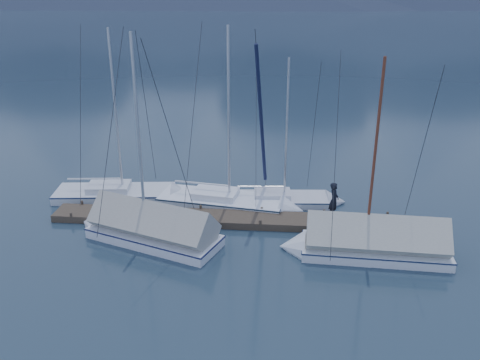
% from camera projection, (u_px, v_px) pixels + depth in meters
% --- Properties ---
extents(ground, '(1000.00, 1000.00, 0.00)m').
position_uv_depth(ground, '(236.00, 243.00, 22.38)').
color(ground, '#172634').
rests_on(ground, ground).
extents(dock, '(18.00, 1.50, 0.54)m').
position_uv_depth(dock, '(240.00, 221.00, 24.19)').
color(dock, '#382D23').
rests_on(dock, ground).
extents(mooring_posts, '(15.12, 1.52, 0.35)m').
position_uv_depth(mooring_posts, '(230.00, 216.00, 24.14)').
color(mooring_posts, '#382D23').
rests_on(mooring_posts, ground).
extents(sailboat_open_left, '(7.44, 3.14, 9.60)m').
position_uv_depth(sailboat_open_left, '(133.00, 194.00, 26.99)').
color(sailboat_open_left, silver).
rests_on(sailboat_open_left, ground).
extents(sailboat_open_mid, '(7.66, 3.43, 9.82)m').
position_uv_depth(sailboat_open_mid, '(239.00, 204.00, 25.85)').
color(sailboat_open_mid, white).
rests_on(sailboat_open_mid, ground).
extents(sailboat_open_right, '(6.30, 2.66, 8.18)m').
position_uv_depth(sailboat_open_right, '(292.00, 201.00, 26.29)').
color(sailboat_open_right, silver).
rests_on(sailboat_open_right, ground).
extents(sailboat_covered_near, '(7.13, 3.04, 9.14)m').
position_uv_depth(sailboat_covered_near, '(362.00, 244.00, 21.32)').
color(sailboat_covered_near, silver).
rests_on(sailboat_covered_near, ground).
extents(sailboat_covered_far, '(7.33, 4.44, 9.87)m').
position_uv_depth(sailboat_covered_far, '(143.00, 229.00, 22.55)').
color(sailboat_covered_far, white).
rests_on(sailboat_covered_far, ground).
extents(person, '(0.57, 0.73, 1.77)m').
position_uv_depth(person, '(334.00, 201.00, 23.65)').
color(person, black).
rests_on(person, dock).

